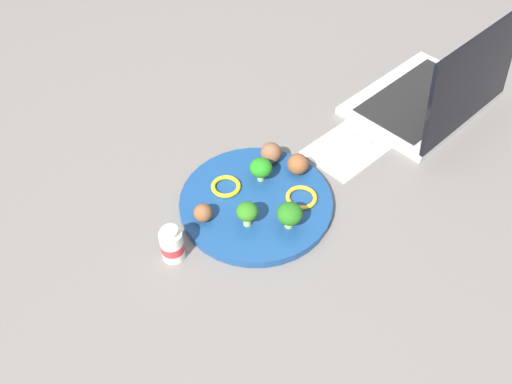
{
  "coord_description": "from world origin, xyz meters",
  "views": [
    {
      "loc": [
        -0.41,
        -0.5,
        0.73
      ],
      "look_at": [
        0.0,
        0.0,
        0.04
      ],
      "focal_mm": 36.94,
      "sensor_mm": 36.0,
      "label": 1
    }
  ],
  "objects_px": {
    "broccoli_floret_front_right": "(261,168)",
    "pepper_ring_mid_left": "(301,197)",
    "broccoli_floret_near_rim": "(290,214)",
    "meatball_far_rim": "(203,213)",
    "napkin": "(349,147)",
    "fork": "(345,139)",
    "plate": "(256,202)",
    "yogurt_bottle": "(173,245)",
    "pepper_ring_back_right": "(226,186)",
    "laptop": "(434,95)",
    "broccoli_floret_center": "(247,212)",
    "meatball_mid_left": "(298,164)",
    "meatball_front_left": "(271,153)",
    "knife": "(358,148)"
  },
  "relations": [
    {
      "from": "broccoli_floret_front_right",
      "to": "pepper_ring_mid_left",
      "type": "bearing_deg",
      "value": -73.56
    },
    {
      "from": "broccoli_floret_near_rim",
      "to": "meatball_far_rim",
      "type": "height_order",
      "value": "broccoli_floret_near_rim"
    },
    {
      "from": "broccoli_floret_near_rim",
      "to": "pepper_ring_mid_left",
      "type": "bearing_deg",
      "value": 28.59
    },
    {
      "from": "napkin",
      "to": "fork",
      "type": "relative_size",
      "value": 1.4
    },
    {
      "from": "broccoli_floret_front_right",
      "to": "pepper_ring_mid_left",
      "type": "relative_size",
      "value": 0.82
    },
    {
      "from": "plate",
      "to": "fork",
      "type": "xyz_separation_m",
      "value": [
        0.25,
        0.02,
        -0.0
      ]
    },
    {
      "from": "broccoli_floret_near_rim",
      "to": "yogurt_bottle",
      "type": "relative_size",
      "value": 0.73
    },
    {
      "from": "pepper_ring_back_right",
      "to": "laptop",
      "type": "relative_size",
      "value": 0.17
    },
    {
      "from": "broccoli_floret_center",
      "to": "pepper_ring_mid_left",
      "type": "relative_size",
      "value": 0.84
    },
    {
      "from": "meatball_far_rim",
      "to": "meatball_mid_left",
      "type": "distance_m",
      "value": 0.21
    },
    {
      "from": "napkin",
      "to": "fork",
      "type": "xyz_separation_m",
      "value": [
        0.01,
        0.02,
        0.0
      ]
    },
    {
      "from": "pepper_ring_back_right",
      "to": "laptop",
      "type": "distance_m",
      "value": 0.51
    },
    {
      "from": "pepper_ring_back_right",
      "to": "napkin",
      "type": "bearing_deg",
      "value": -11.94
    },
    {
      "from": "meatball_far_rim",
      "to": "laptop",
      "type": "xyz_separation_m",
      "value": [
        0.57,
        -0.05,
        0.01
      ]
    },
    {
      "from": "meatball_front_left",
      "to": "napkin",
      "type": "bearing_deg",
      "value": -20.93
    },
    {
      "from": "meatball_far_rim",
      "to": "meatball_mid_left",
      "type": "height_order",
      "value": "meatball_mid_left"
    },
    {
      "from": "fork",
      "to": "yogurt_bottle",
      "type": "distance_m",
      "value": 0.43
    },
    {
      "from": "meatball_far_rim",
      "to": "yogurt_bottle",
      "type": "xyz_separation_m",
      "value": [
        -0.08,
        -0.03,
        -0.0
      ]
    },
    {
      "from": "laptop",
      "to": "knife",
      "type": "bearing_deg",
      "value": 177.64
    },
    {
      "from": "meatball_front_left",
      "to": "meatball_mid_left",
      "type": "distance_m",
      "value": 0.06
    },
    {
      "from": "meatball_front_left",
      "to": "fork",
      "type": "relative_size",
      "value": 0.34
    },
    {
      "from": "plate",
      "to": "meatball_far_rim",
      "type": "distance_m",
      "value": 0.11
    },
    {
      "from": "laptop",
      "to": "pepper_ring_back_right",
      "type": "bearing_deg",
      "value": 170.51
    },
    {
      "from": "knife",
      "to": "plate",
      "type": "bearing_deg",
      "value": 176.28
    },
    {
      "from": "pepper_ring_mid_left",
      "to": "laptop",
      "type": "relative_size",
      "value": 0.17
    },
    {
      "from": "broccoli_floret_center",
      "to": "knife",
      "type": "height_order",
      "value": "broccoli_floret_center"
    },
    {
      "from": "broccoli_floret_center",
      "to": "broccoli_floret_near_rim",
      "type": "height_order",
      "value": "broccoli_floret_near_rim"
    },
    {
      "from": "pepper_ring_back_right",
      "to": "yogurt_bottle",
      "type": "xyz_separation_m",
      "value": [
        -0.15,
        -0.06,
        0.01
      ]
    },
    {
      "from": "broccoli_floret_front_right",
      "to": "pepper_ring_back_right",
      "type": "height_order",
      "value": "broccoli_floret_front_right"
    },
    {
      "from": "knife",
      "to": "laptop",
      "type": "relative_size",
      "value": 0.43
    },
    {
      "from": "broccoli_floret_front_right",
      "to": "knife",
      "type": "relative_size",
      "value": 0.33
    },
    {
      "from": "plate",
      "to": "meatball_far_rim",
      "type": "bearing_deg",
      "value": 167.26
    },
    {
      "from": "broccoli_floret_near_rim",
      "to": "napkin",
      "type": "relative_size",
      "value": 0.3
    },
    {
      "from": "meatball_front_left",
      "to": "meatball_far_rim",
      "type": "xyz_separation_m",
      "value": [
        -0.19,
        -0.04,
        -0.0
      ]
    },
    {
      "from": "meatball_front_left",
      "to": "yogurt_bottle",
      "type": "xyz_separation_m",
      "value": [
        -0.27,
        -0.06,
        -0.01
      ]
    },
    {
      "from": "plate",
      "to": "meatball_front_left",
      "type": "height_order",
      "value": "meatball_front_left"
    },
    {
      "from": "plate",
      "to": "pepper_ring_mid_left",
      "type": "height_order",
      "value": "pepper_ring_mid_left"
    },
    {
      "from": "pepper_ring_back_right",
      "to": "knife",
      "type": "distance_m",
      "value": 0.29
    },
    {
      "from": "meatball_front_left",
      "to": "fork",
      "type": "bearing_deg",
      "value": -14.2
    },
    {
      "from": "fork",
      "to": "meatball_mid_left",
      "type": "bearing_deg",
      "value": -174.48
    },
    {
      "from": "plate",
      "to": "meatball_far_rim",
      "type": "relative_size",
      "value": 8.41
    },
    {
      "from": "meatball_mid_left",
      "to": "fork",
      "type": "distance_m",
      "value": 0.15
    },
    {
      "from": "plate",
      "to": "broccoli_floret_near_rim",
      "type": "distance_m",
      "value": 0.09
    },
    {
      "from": "meatball_front_left",
      "to": "laptop",
      "type": "relative_size",
      "value": 0.12
    },
    {
      "from": "meatball_far_rim",
      "to": "meatball_front_left",
      "type": "bearing_deg",
      "value": 11.53
    },
    {
      "from": "broccoli_floret_front_right",
      "to": "broccoli_floret_near_rim",
      "type": "distance_m",
      "value": 0.12
    },
    {
      "from": "broccoli_floret_front_right",
      "to": "broccoli_floret_near_rim",
      "type": "bearing_deg",
      "value": -106.4
    },
    {
      "from": "meatball_far_rim",
      "to": "napkin",
      "type": "distance_m",
      "value": 0.35
    },
    {
      "from": "fork",
      "to": "yogurt_bottle",
      "type": "bearing_deg",
      "value": -177.11
    },
    {
      "from": "broccoli_floret_center",
      "to": "meatball_front_left",
      "type": "distance_m",
      "value": 0.17
    }
  ]
}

